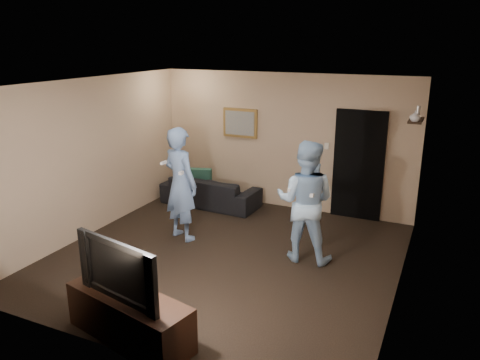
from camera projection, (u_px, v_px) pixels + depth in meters
The scene contains 19 objects.
ground at pixel (226, 256), 7.15m from camera, with size 5.00×5.00×0.00m, color black.
ceiling at pixel (224, 84), 6.40m from camera, with size 5.00×5.00×0.04m, color silver.
wall_back at pixel (283, 142), 8.95m from camera, with size 5.00×0.04×2.60m, color tan.
wall_front at pixel (112, 239), 4.60m from camera, with size 5.00×0.04×2.60m, color tan.
wall_left at pixel (91, 157), 7.78m from camera, with size 0.04×5.00×2.60m, color tan.
wall_right at pixel (406, 198), 5.77m from camera, with size 0.04×5.00×2.60m, color tan.
sofa at pixel (211, 191), 9.30m from camera, with size 1.95×0.76×0.57m, color black.
throw_pillow at pixel (200, 180), 9.34m from camera, with size 0.48×0.15×0.48m, color #17453A.
painting_frame at pixel (240, 123), 9.20m from camera, with size 0.72×0.05×0.57m, color olive.
painting_canvas at pixel (240, 123), 9.18m from camera, with size 0.62×0.01×0.47m, color slate.
doorway at pixel (358, 165), 8.43m from camera, with size 0.90×0.06×2.00m, color black.
light_switch at pixel (327, 146), 8.59m from camera, with size 0.08×0.02×0.12m, color silver.
wall_shelf at pixel (416, 120), 7.18m from camera, with size 0.20×0.60×0.03m, color black.
shelf_vase at pixel (415, 116), 6.95m from camera, with size 0.16×0.16×0.16m, color silver.
shelf_figurine at pixel (418, 111), 7.34m from camera, with size 0.06×0.06×0.18m, color #B5B5B9.
tv_console at pixel (130, 318), 5.13m from camera, with size 1.55×0.50×0.55m, color black.
television at pixel (126, 267), 4.96m from camera, with size 1.18×0.16×0.68m, color black.
wii_player_left at pixel (181, 184), 7.57m from camera, with size 0.79×0.64×1.87m.
wii_player_right at pixel (305, 201), 6.83m from camera, with size 0.92×0.74×1.82m.
Camera 1 is at (2.92, -5.82, 3.19)m, focal length 35.00 mm.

